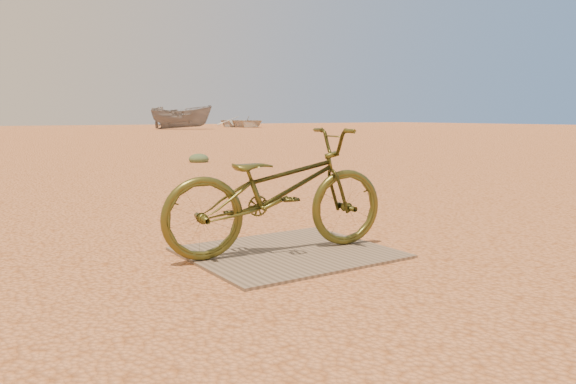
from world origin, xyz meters
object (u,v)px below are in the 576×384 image
plywood_board (288,253)px  bicycle (278,191)px  boat_mid_right (182,117)px  boat_far_right (243,122)px

plywood_board → bicycle: bicycle is taller
plywood_board → bicycle: size_ratio=0.82×
boat_mid_right → plywood_board: bearing=-167.2°
boat_mid_right → boat_far_right: (7.35, 3.52, -0.41)m
plywood_board → boat_mid_right: 39.88m
plywood_board → boat_far_right: boat_far_right is taller
plywood_board → boat_mid_right: size_ratio=0.32×
bicycle → boat_mid_right: bearing=-13.5°
plywood_board → bicycle: bearing=152.2°
bicycle → boat_mid_right: boat_mid_right is taller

